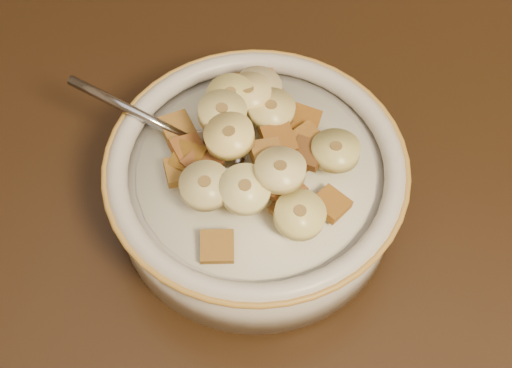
# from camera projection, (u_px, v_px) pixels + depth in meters

# --- Properties ---
(table) EXTENTS (1.41, 0.92, 0.04)m
(table) POSITION_uv_depth(u_px,v_px,m) (319.00, 318.00, 0.48)
(table) COLOR black
(table) RESTS_ON floor
(cereal_bowl) EXTENTS (0.19, 0.19, 0.05)m
(cereal_bowl) POSITION_uv_depth(u_px,v_px,m) (256.00, 190.00, 0.48)
(cereal_bowl) COLOR beige
(cereal_bowl) RESTS_ON table
(milk) EXTENTS (0.16, 0.16, 0.00)m
(milk) POSITION_uv_depth(u_px,v_px,m) (256.00, 171.00, 0.46)
(milk) COLOR beige
(milk) RESTS_ON cereal_bowl
(spoon) EXTENTS (0.05, 0.04, 0.01)m
(spoon) POSITION_uv_depth(u_px,v_px,m) (214.00, 152.00, 0.47)
(spoon) COLOR #9293A2
(spoon) RESTS_ON cereal_bowl
(cereal_square_0) EXTENTS (0.03, 0.03, 0.01)m
(cereal_square_0) POSITION_uv_depth(u_px,v_px,m) (231.00, 103.00, 0.48)
(cereal_square_0) COLOR brown
(cereal_square_0) RESTS_ON milk
(cereal_square_1) EXTENTS (0.02, 0.02, 0.01)m
(cereal_square_1) POSITION_uv_depth(u_px,v_px,m) (304.00, 121.00, 0.47)
(cereal_square_1) COLOR #8F5217
(cereal_square_1) RESTS_ON milk
(cereal_square_2) EXTENTS (0.03, 0.03, 0.01)m
(cereal_square_2) POSITION_uv_depth(u_px,v_px,m) (285.00, 190.00, 0.43)
(cereal_square_2) COLOR brown
(cereal_square_2) RESTS_ON milk
(cereal_square_3) EXTENTS (0.03, 0.03, 0.01)m
(cereal_square_3) POSITION_uv_depth(u_px,v_px,m) (291.00, 208.00, 0.43)
(cereal_square_3) COLOR brown
(cereal_square_3) RESTS_ON milk
(cereal_square_4) EXTENTS (0.03, 0.03, 0.01)m
(cereal_square_4) POSITION_uv_depth(u_px,v_px,m) (177.00, 127.00, 0.47)
(cereal_square_4) COLOR #9C6421
(cereal_square_4) RESTS_ON milk
(cereal_square_5) EXTENTS (0.03, 0.03, 0.01)m
(cereal_square_5) POSITION_uv_depth(u_px,v_px,m) (181.00, 171.00, 0.45)
(cereal_square_5) COLOR brown
(cereal_square_5) RESTS_ON milk
(cereal_square_6) EXTENTS (0.03, 0.03, 0.01)m
(cereal_square_6) POSITION_uv_depth(u_px,v_px,m) (217.00, 247.00, 0.43)
(cereal_square_6) COLOR brown
(cereal_square_6) RESTS_ON milk
(cereal_square_7) EXTENTS (0.03, 0.03, 0.01)m
(cereal_square_7) POSITION_uv_depth(u_px,v_px,m) (278.00, 139.00, 0.45)
(cereal_square_7) COLOR brown
(cereal_square_7) RESTS_ON milk
(cereal_square_8) EXTENTS (0.03, 0.03, 0.01)m
(cereal_square_8) POSITION_uv_depth(u_px,v_px,m) (202.00, 164.00, 0.45)
(cereal_square_8) COLOR brown
(cereal_square_8) RESTS_ON milk
(cereal_square_9) EXTENTS (0.03, 0.03, 0.01)m
(cereal_square_9) POSITION_uv_depth(u_px,v_px,m) (251.00, 87.00, 0.49)
(cereal_square_9) COLOR brown
(cereal_square_9) RESTS_ON milk
(cereal_square_10) EXTENTS (0.02, 0.02, 0.01)m
(cereal_square_10) POSITION_uv_depth(u_px,v_px,m) (307.00, 153.00, 0.45)
(cereal_square_10) COLOR brown
(cereal_square_10) RESTS_ON milk
(cereal_square_11) EXTENTS (0.03, 0.03, 0.01)m
(cereal_square_11) POSITION_uv_depth(u_px,v_px,m) (331.00, 204.00, 0.44)
(cereal_square_11) COLOR #8C591A
(cereal_square_11) RESTS_ON milk
(cereal_square_12) EXTENTS (0.03, 0.03, 0.01)m
(cereal_square_12) POSITION_uv_depth(u_px,v_px,m) (267.00, 155.00, 0.44)
(cereal_square_12) COLOR olive
(cereal_square_12) RESTS_ON milk
(cereal_square_13) EXTENTS (0.03, 0.03, 0.01)m
(cereal_square_13) POSITION_uv_depth(u_px,v_px,m) (188.00, 150.00, 0.46)
(cereal_square_13) COLOR brown
(cereal_square_13) RESTS_ON milk
(cereal_square_14) EXTENTS (0.03, 0.03, 0.01)m
(cereal_square_14) POSITION_uv_depth(u_px,v_px,m) (265.00, 85.00, 0.49)
(cereal_square_14) COLOR #9B5425
(cereal_square_14) RESTS_ON milk
(cereal_square_15) EXTENTS (0.03, 0.03, 0.01)m
(cereal_square_15) POSITION_uv_depth(u_px,v_px,m) (239.00, 194.00, 0.43)
(cereal_square_15) COLOR brown
(cereal_square_15) RESTS_ON milk
(cereal_square_16) EXTENTS (0.02, 0.02, 0.01)m
(cereal_square_16) POSITION_uv_depth(u_px,v_px,m) (188.00, 158.00, 0.45)
(cereal_square_16) COLOR brown
(cereal_square_16) RESTS_ON milk
(cereal_square_17) EXTENTS (0.02, 0.02, 0.01)m
(cereal_square_17) POSITION_uv_depth(u_px,v_px,m) (219.00, 129.00, 0.46)
(cereal_square_17) COLOR brown
(cereal_square_17) RESTS_ON milk
(cereal_square_18) EXTENTS (0.03, 0.03, 0.01)m
(cereal_square_18) POSITION_uv_depth(u_px,v_px,m) (306.00, 141.00, 0.46)
(cereal_square_18) COLOR olive
(cereal_square_18) RESTS_ON milk
(cereal_square_19) EXTENTS (0.03, 0.03, 0.01)m
(cereal_square_19) POSITION_uv_depth(u_px,v_px,m) (308.00, 153.00, 0.45)
(cereal_square_19) COLOR #966520
(cereal_square_19) RESTS_ON milk
(cereal_square_20) EXTENTS (0.03, 0.03, 0.01)m
(cereal_square_20) POSITION_uv_depth(u_px,v_px,m) (249.00, 92.00, 0.49)
(cereal_square_20) COLOR #98612D
(cereal_square_20) RESTS_ON milk
(banana_slice_0) EXTENTS (0.04, 0.04, 0.01)m
(banana_slice_0) POSITION_uv_depth(u_px,v_px,m) (271.00, 109.00, 0.46)
(banana_slice_0) COLOR #F7D382
(banana_slice_0) RESTS_ON milk
(banana_slice_1) EXTENTS (0.04, 0.04, 0.01)m
(banana_slice_1) POSITION_uv_depth(u_px,v_px,m) (229.00, 136.00, 0.44)
(banana_slice_1) COLOR #FFE97B
(banana_slice_1) RESTS_ON milk
(banana_slice_2) EXTENTS (0.04, 0.04, 0.02)m
(banana_slice_2) POSITION_uv_depth(u_px,v_px,m) (231.00, 97.00, 0.46)
(banana_slice_2) COLOR #D8C26D
(banana_slice_2) RESTS_ON milk
(banana_slice_3) EXTENTS (0.04, 0.04, 0.01)m
(banana_slice_3) POSITION_uv_depth(u_px,v_px,m) (300.00, 215.00, 0.42)
(banana_slice_3) COLOR #FAEB91
(banana_slice_3) RESTS_ON milk
(banana_slice_4) EXTENTS (0.04, 0.04, 0.01)m
(banana_slice_4) POSITION_uv_depth(u_px,v_px,m) (258.00, 88.00, 0.47)
(banana_slice_4) COLOR #CFBA87
(banana_slice_4) RESTS_ON milk
(banana_slice_5) EXTENTS (0.03, 0.03, 0.01)m
(banana_slice_5) POSITION_uv_depth(u_px,v_px,m) (222.00, 113.00, 0.45)
(banana_slice_5) COLOR tan
(banana_slice_5) RESTS_ON milk
(banana_slice_6) EXTENTS (0.04, 0.04, 0.01)m
(banana_slice_6) POSITION_uv_depth(u_px,v_px,m) (245.00, 189.00, 0.42)
(banana_slice_6) COLOR #FCF3A1
(banana_slice_6) RESTS_ON milk
(banana_slice_7) EXTENTS (0.04, 0.04, 0.01)m
(banana_slice_7) POSITION_uv_depth(u_px,v_px,m) (205.00, 186.00, 0.43)
(banana_slice_7) COLOR beige
(banana_slice_7) RESTS_ON milk
(banana_slice_8) EXTENTS (0.03, 0.03, 0.01)m
(banana_slice_8) POSITION_uv_depth(u_px,v_px,m) (248.00, 93.00, 0.46)
(banana_slice_8) COLOR #FFE286
(banana_slice_8) RESTS_ON milk
(banana_slice_9) EXTENTS (0.04, 0.04, 0.01)m
(banana_slice_9) POSITION_uv_depth(u_px,v_px,m) (335.00, 151.00, 0.45)
(banana_slice_9) COLOR #E3D981
(banana_slice_9) RESTS_ON milk
(banana_slice_10) EXTENTS (0.03, 0.03, 0.01)m
(banana_slice_10) POSITION_uv_depth(u_px,v_px,m) (280.00, 170.00, 0.43)
(banana_slice_10) COLOR #F6E699
(banana_slice_10) RESTS_ON milk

